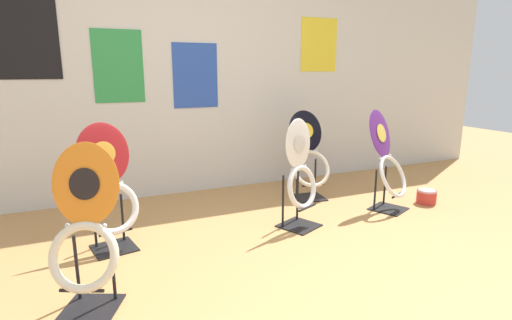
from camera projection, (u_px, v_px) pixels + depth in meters
ground_plane at (291, 309)px, 2.11m from camera, size 14.00×14.00×0.00m
wall_back at (179, 63)px, 3.88m from camera, size 8.00×0.07×2.60m
toilet_seat_display_jazz_black at (309, 157)px, 3.90m from camera, size 0.41×0.41×0.85m
toilet_seat_display_orange_sun at (85, 237)px, 2.03m from camera, size 0.42×0.38×0.88m
toilet_seat_display_white_plain at (300, 176)px, 3.14m from camera, size 0.38×0.37×0.88m
toilet_seat_display_purple_note at (388, 163)px, 3.56m from camera, size 0.48×0.45×0.90m
toilet_seat_display_crimson_swirl at (109, 194)px, 2.75m from camera, size 0.41×0.34×0.89m
paint_can at (427, 196)px, 3.78m from camera, size 0.18×0.18×0.13m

